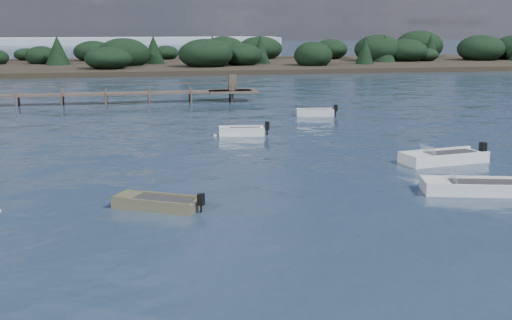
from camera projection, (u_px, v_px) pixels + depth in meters
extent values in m
plane|color=#172536|center=(185.00, 90.00, 78.02)|extent=(400.00, 400.00, 0.00)
cube|color=silver|center=(443.00, 160.00, 37.73)|extent=(5.31, 2.68, 0.79)
cube|color=silver|center=(416.00, 155.00, 36.99)|extent=(1.47, 1.89, 0.16)
cube|color=#252527|center=(450.00, 154.00, 37.79)|extent=(3.65, 2.05, 0.14)
cube|color=silver|center=(453.00, 156.00, 36.82)|extent=(5.04, 0.92, 0.16)
cube|color=silver|center=(435.00, 150.00, 38.45)|extent=(5.04, 0.92, 0.16)
cube|color=black|center=(483.00, 147.00, 38.54)|extent=(0.37, 0.43, 0.62)
cylinder|color=black|center=(482.00, 156.00, 38.66)|extent=(0.13, 0.13, 0.62)
cube|color=silver|center=(428.00, 150.00, 37.20)|extent=(0.39, 1.39, 0.47)
cube|color=#676345|center=(157.00, 206.00, 28.48)|extent=(4.04, 3.13, 0.64)
cube|color=#676345|center=(128.00, 195.00, 28.84)|extent=(1.44, 1.59, 0.13)
cube|color=#252527|center=(163.00, 200.00, 28.32)|extent=(2.83, 2.28, 0.11)
cube|color=#676345|center=(150.00, 202.00, 27.78)|extent=(3.39, 1.96, 0.13)
cube|color=#676345|center=(164.00, 194.00, 29.03)|extent=(3.39, 1.96, 0.13)
cube|color=black|center=(201.00, 200.00, 27.74)|extent=(0.37, 0.39, 0.50)
cylinder|color=black|center=(201.00, 209.00, 27.83)|extent=(0.12, 0.12, 0.50)
cube|color=silver|center=(242.00, 134.00, 46.78)|extent=(3.40, 1.71, 0.76)
cube|color=silver|center=(225.00, 128.00, 46.61)|extent=(0.93, 1.27, 0.15)
cube|color=#252527|center=(245.00, 129.00, 46.72)|extent=(2.33, 1.32, 0.13)
cube|color=silver|center=(242.00, 129.00, 46.11)|extent=(3.26, 0.54, 0.15)
cube|color=silver|center=(241.00, 126.00, 47.26)|extent=(3.26, 0.54, 0.15)
cube|color=black|center=(267.00, 126.00, 46.78)|extent=(0.35, 0.41, 0.60)
cylinder|color=black|center=(267.00, 133.00, 46.89)|extent=(0.12, 0.12, 0.60)
cube|color=#ABB0B3|center=(315.00, 115.00, 56.45)|extent=(3.38, 1.75, 0.75)
cube|color=#ABB0B3|center=(301.00, 110.00, 56.30)|extent=(0.94, 1.26, 0.15)
cube|color=#252527|center=(318.00, 111.00, 56.39)|extent=(2.32, 1.34, 0.13)
cube|color=#ABB0B3|center=(316.00, 111.00, 55.79)|extent=(3.21, 0.60, 0.15)
cube|color=#ABB0B3|center=(314.00, 109.00, 56.93)|extent=(3.21, 0.60, 0.15)
cube|color=black|center=(336.00, 108.00, 56.42)|extent=(0.35, 0.41, 0.59)
cylinder|color=black|center=(335.00, 114.00, 56.52)|extent=(0.12, 0.12, 0.59)
cube|color=silver|center=(475.00, 190.00, 31.06)|extent=(5.37, 3.14, 0.74)
cube|color=silver|center=(436.00, 181.00, 31.10)|extent=(1.61, 1.96, 0.15)
cube|color=#252527|center=(484.00, 184.00, 30.96)|extent=(3.71, 2.36, 0.13)
cube|color=silver|center=(481.00, 186.00, 30.11)|extent=(4.91, 1.43, 0.15)
cube|color=silver|center=(471.00, 177.00, 31.83)|extent=(4.91, 1.43, 0.15)
cube|color=silver|center=(453.00, 176.00, 30.99)|extent=(0.51, 1.36, 0.44)
sphere|color=white|center=(215.00, 136.00, 46.48)|extent=(0.32, 0.32, 0.32)
cube|color=#4C4037|center=(232.00, 91.00, 67.05)|extent=(5.00, 3.20, 0.18)
cube|color=#4C4037|center=(232.00, 83.00, 66.86)|extent=(0.80, 0.80, 1.60)
cylinder|color=#4C4037|center=(16.00, 103.00, 62.31)|extent=(0.20, 0.20, 2.20)
cylinder|color=#4C4037|center=(19.00, 101.00, 63.95)|extent=(0.20, 0.20, 2.20)
cylinder|color=#4C4037|center=(61.00, 102.00, 63.12)|extent=(0.20, 0.20, 2.20)
cylinder|color=#4C4037|center=(63.00, 100.00, 64.76)|extent=(0.20, 0.20, 2.20)
cylinder|color=#4C4037|center=(106.00, 101.00, 63.92)|extent=(0.20, 0.20, 2.20)
cylinder|color=#4C4037|center=(106.00, 99.00, 65.56)|extent=(0.20, 0.20, 2.20)
cylinder|color=#4C4037|center=(149.00, 100.00, 64.72)|extent=(0.20, 0.20, 2.20)
cylinder|color=#4C4037|center=(149.00, 98.00, 66.36)|extent=(0.20, 0.20, 2.20)
cylinder|color=#4C4037|center=(191.00, 99.00, 65.53)|extent=(0.20, 0.20, 2.20)
cylinder|color=#4C4037|center=(190.00, 97.00, 67.17)|extent=(0.20, 0.20, 2.20)
cylinder|color=#4C4037|center=(232.00, 98.00, 66.33)|extent=(0.20, 0.20, 2.20)
cylinder|color=#4C4037|center=(230.00, 96.00, 67.97)|extent=(0.20, 0.20, 2.20)
cube|color=black|center=(299.00, 66.00, 121.09)|extent=(190.00, 40.00, 1.60)
ellipsoid|color=black|center=(299.00, 51.00, 120.50)|extent=(180.50, 36.00, 4.40)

